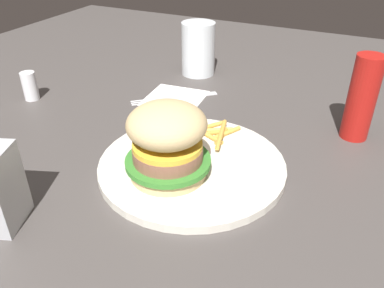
# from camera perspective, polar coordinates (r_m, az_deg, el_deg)

# --- Properties ---
(ground_plane) EXTENTS (1.60, 1.60, 0.00)m
(ground_plane) POSITION_cam_1_polar(r_m,az_deg,el_deg) (0.58, -0.46, -3.08)
(ground_plane) COLOR #47423F
(plate) EXTENTS (0.27, 0.27, 0.01)m
(plate) POSITION_cam_1_polar(r_m,az_deg,el_deg) (0.57, -0.00, -3.10)
(plate) COLOR silver
(plate) RESTS_ON ground_plane
(sandwich) EXTENTS (0.12, 0.12, 0.10)m
(sandwich) POSITION_cam_1_polar(r_m,az_deg,el_deg) (0.51, -3.60, 0.44)
(sandwich) COLOR tan
(sandwich) RESTS_ON plate
(fries_pile) EXTENTS (0.11, 0.10, 0.01)m
(fries_pile) POSITION_cam_1_polar(r_m,az_deg,el_deg) (0.62, 2.39, 1.45)
(fries_pile) COLOR #E5B251
(fries_pile) RESTS_ON plate
(napkin) EXTENTS (0.12, 0.12, 0.00)m
(napkin) POSITION_cam_1_polar(r_m,az_deg,el_deg) (0.78, -2.52, 6.71)
(napkin) COLOR white
(napkin) RESTS_ON ground_plane
(fork) EXTENTS (0.13, 0.14, 0.00)m
(fork) POSITION_cam_1_polar(r_m,az_deg,el_deg) (0.78, -2.64, 6.86)
(fork) COLOR silver
(fork) RESTS_ON napkin
(drink_glass) EXTENTS (0.07, 0.07, 0.11)m
(drink_glass) POSITION_cam_1_polar(r_m,az_deg,el_deg) (0.89, 0.90, 13.28)
(drink_glass) COLOR silver
(drink_glass) RESTS_ON ground_plane
(ketchup_bottle) EXTENTS (0.04, 0.04, 0.14)m
(ketchup_bottle) POSITION_cam_1_polar(r_m,az_deg,el_deg) (0.67, 23.42, 6.13)
(ketchup_bottle) COLOR #B21914
(ketchup_bottle) RESTS_ON ground_plane
(salt_shaker) EXTENTS (0.03, 0.03, 0.06)m
(salt_shaker) POSITION_cam_1_polar(r_m,az_deg,el_deg) (0.83, -22.47, 7.79)
(salt_shaker) COLOR white
(salt_shaker) RESTS_ON ground_plane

